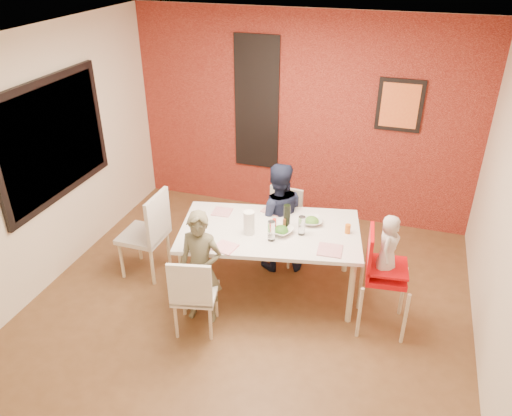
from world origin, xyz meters
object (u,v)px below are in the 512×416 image
(chair_near, at_px, (193,292))
(child_near, at_px, (201,268))
(chair_left, at_px, (150,230))
(toddler, at_px, (388,246))
(child_far, at_px, (277,217))
(paper_towel_roll, at_px, (249,223))
(high_chair, at_px, (381,271))
(wine_bottle, at_px, (287,217))
(chair_far, at_px, (283,220))
(dining_table, at_px, (270,235))

(chair_near, bearing_deg, child_near, -98.27)
(chair_left, bearing_deg, chair_near, 49.14)
(chair_near, relative_size, toddler, 1.43)
(child_far, height_order, toddler, child_far)
(chair_left, xyz_separation_m, paper_towel_roll, (1.18, -0.03, 0.32))
(chair_near, xyz_separation_m, toddler, (1.69, 0.66, 0.45))
(high_chair, distance_m, wine_bottle, 1.09)
(wine_bottle, bearing_deg, high_chair, -16.67)
(chair_left, xyz_separation_m, child_near, (0.85, -0.53, 0.03))
(chair_left, distance_m, wine_bottle, 1.56)
(chair_near, bearing_deg, child_far, -120.88)
(high_chair, distance_m, child_near, 1.73)
(chair_far, relative_size, child_far, 0.66)
(high_chair, xyz_separation_m, child_far, (-1.21, 0.68, 0.01))
(child_far, bearing_deg, paper_towel_roll, 56.91)
(chair_left, bearing_deg, dining_table, 95.43)
(high_chair, distance_m, paper_towel_roll, 1.37)
(chair_far, height_order, child_near, child_near)
(dining_table, relative_size, wine_bottle, 7.53)
(dining_table, xyz_separation_m, child_far, (-0.05, 0.46, -0.05))
(toddler, bearing_deg, paper_towel_roll, 95.33)
(chair_near, distance_m, high_chair, 1.79)
(chair_near, bearing_deg, chair_far, -118.43)
(wine_bottle, relative_size, paper_towel_roll, 1.06)
(high_chair, height_order, child_far, child_far)
(child_near, xyz_separation_m, toddler, (1.71, 0.42, 0.34))
(chair_near, bearing_deg, wine_bottle, -136.51)
(high_chair, bearing_deg, toddler, -86.09)
(chair_near, height_order, wine_bottle, wine_bottle)
(chair_far, distance_m, high_chair, 1.52)
(chair_left, distance_m, paper_towel_roll, 1.22)
(chair_near, bearing_deg, dining_table, -131.74)
(chair_left, relative_size, paper_towel_roll, 4.08)
(chair_near, bearing_deg, high_chair, -170.81)
(chair_near, distance_m, wine_bottle, 1.23)
(dining_table, height_order, child_near, child_near)
(dining_table, xyz_separation_m, child_near, (-0.51, -0.64, -0.10))
(chair_near, height_order, toddler, toddler)
(high_chair, bearing_deg, chair_near, 105.52)
(child_near, xyz_separation_m, wine_bottle, (0.67, 0.72, 0.30))
(dining_table, distance_m, chair_near, 1.03)
(chair_far, height_order, paper_towel_roll, paper_towel_roll)
(chair_far, bearing_deg, chair_near, -101.63)
(child_near, bearing_deg, high_chair, 10.91)
(child_near, height_order, child_far, child_far)
(chair_near, relative_size, chair_far, 1.02)
(toddler, bearing_deg, child_far, 70.03)
(dining_table, xyz_separation_m, paper_towel_roll, (-0.18, -0.14, 0.19))
(dining_table, xyz_separation_m, chair_far, (-0.04, 0.70, -0.22))
(chair_near, relative_size, wine_bottle, 3.29)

